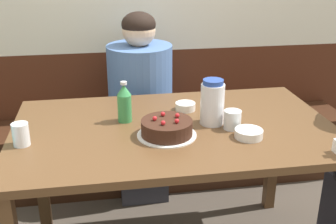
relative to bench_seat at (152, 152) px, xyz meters
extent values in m
cube|color=#4C2314|center=(0.00, 0.22, 0.22)|extent=(4.80, 0.04, 0.89)
cube|color=#381E11|center=(0.00, 0.00, 0.00)|extent=(2.68, 0.38, 0.45)
cube|color=brown|center=(0.00, -0.83, 0.54)|extent=(1.47, 0.90, 0.03)
cube|color=brown|center=(-0.68, -0.43, 0.15)|extent=(0.06, 0.06, 0.74)
cube|color=brown|center=(0.68, -0.43, 0.15)|extent=(0.06, 0.06, 0.74)
cylinder|color=white|center=(-0.05, -0.93, 0.56)|extent=(0.26, 0.26, 0.01)
cylinder|color=#381E14|center=(-0.05, -0.93, 0.59)|extent=(0.22, 0.22, 0.07)
sphere|color=red|center=(-0.06, -0.88, 0.64)|extent=(0.02, 0.02, 0.02)
sphere|color=red|center=(-0.10, -0.92, 0.64)|extent=(0.02, 0.02, 0.02)
sphere|color=red|center=(-0.07, -0.98, 0.64)|extent=(0.02, 0.02, 0.02)
sphere|color=red|center=(-0.01, -0.97, 0.64)|extent=(0.02, 0.02, 0.02)
sphere|color=red|center=(0.00, -0.91, 0.64)|extent=(0.02, 0.02, 0.02)
cylinder|color=white|center=(0.18, -0.83, 0.65)|extent=(0.11, 0.11, 0.19)
cylinder|color=#28479E|center=(0.18, -0.83, 0.76)|extent=(0.09, 0.09, 0.02)
cylinder|color=#388E4C|center=(-0.22, -0.74, 0.62)|extent=(0.07, 0.07, 0.13)
cone|color=#388E4C|center=(-0.22, -0.74, 0.71)|extent=(0.07, 0.07, 0.05)
cylinder|color=silver|center=(-0.22, -0.74, 0.74)|extent=(0.03, 0.03, 0.01)
cylinder|color=white|center=(0.29, -1.01, 0.57)|extent=(0.12, 0.12, 0.04)
cylinder|color=white|center=(0.09, -0.64, 0.57)|extent=(0.10, 0.10, 0.04)
cylinder|color=silver|center=(-0.66, -0.92, 0.60)|extent=(0.07, 0.07, 0.10)
cylinder|color=silver|center=(0.25, -0.90, 0.60)|extent=(0.08, 0.08, 0.09)
cube|color=#33333D|center=(-0.08, -0.12, 0.00)|extent=(0.30, 0.34, 0.45)
cylinder|color=#4C70AD|center=(-0.08, -0.12, 0.50)|extent=(0.39, 0.39, 0.55)
sphere|color=beige|center=(-0.08, -0.12, 0.86)|extent=(0.20, 0.20, 0.20)
ellipsoid|color=black|center=(-0.08, -0.12, 0.90)|extent=(0.20, 0.20, 0.15)
camera|label=1|loc=(-0.32, -2.57, 1.33)|focal=45.00mm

